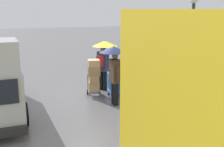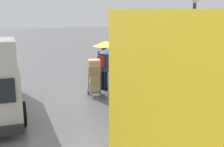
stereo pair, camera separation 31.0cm
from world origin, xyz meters
name	(u,v)px [view 1 (the left image)]	position (x,y,z in m)	size (l,w,h in m)	color
ground_plane	(101,96)	(0.00, 0.00, 0.00)	(90.00, 90.00, 0.00)	slate
shopping_cart_vendor	(116,83)	(-0.52, 0.25, 0.57)	(0.60, 0.85, 1.04)	#1951B2
hand_dolly_boxes	(94,76)	(0.26, -0.08, 0.84)	(0.63, 0.78, 1.48)	#515156
pedestrian_pink_side	(114,61)	(-0.17, 1.07, 1.58)	(1.04, 1.04, 2.15)	black
pedestrian_black_side	(104,54)	(-0.39, -0.82, 1.57)	(1.04, 1.04, 2.15)	black
street_lamp	(192,37)	(-3.15, 1.33, 2.37)	(0.28, 0.28, 3.86)	#2D2D33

